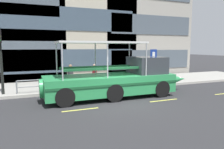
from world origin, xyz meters
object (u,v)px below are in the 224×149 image
Objects in this scene: pedestrian_near_bow at (133,70)px; pedestrian_mid_left at (95,72)px; parking_sign at (153,60)px; duck_tour_boat at (119,79)px; traffic_light_pole at (0,54)px; pedestrian_mid_right at (71,73)px.

pedestrian_near_bow is 1.10× the size of pedestrian_mid_left.
duck_tour_boat reaches higher than parking_sign.
pedestrian_mid_left is at bearing 7.81° from traffic_light_pole.
parking_sign is 5.29m from duck_tour_boat.
duck_tour_boat is at bearing -56.49° from pedestrian_mid_right.
traffic_light_pole is 2.25× the size of pedestrian_near_bow.
duck_tour_boat reaches higher than pedestrian_near_bow.
parking_sign is at bearing 33.91° from duck_tour_boat.
pedestrian_near_bow is at bearing -8.06° from pedestrian_mid_right.
pedestrian_near_bow is 4.70m from pedestrian_mid_right.
parking_sign is 4.94m from pedestrian_mid_left.
duck_tour_boat is (-4.32, -2.90, -0.93)m from parking_sign.
traffic_light_pole is 10.89m from parking_sign.
pedestrian_mid_left is (6.00, 0.82, -1.44)m from traffic_light_pole.
traffic_light_pole is 9.04m from pedestrian_near_bow.
traffic_light_pole is 1.50× the size of parking_sign.
pedestrian_near_bow reaches higher than pedestrian_mid_left.
pedestrian_mid_right is (-6.58, 0.52, -0.83)m from parking_sign.
parking_sign is (10.86, 0.53, -0.62)m from traffic_light_pole.
traffic_light_pole reaches higher than pedestrian_near_bow.
traffic_light_pole is 6.23m from pedestrian_mid_left.
traffic_light_pole is at bearing -177.19° from parking_sign.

